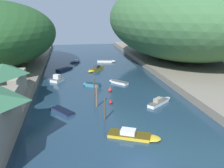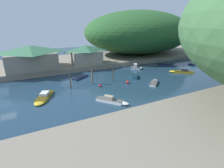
% 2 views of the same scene
% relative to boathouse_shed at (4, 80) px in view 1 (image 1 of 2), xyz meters
% --- Properties ---
extents(water_surface, '(130.00, 130.00, 0.00)m').
position_rel_boathouse_shed_xyz_m(water_surface, '(17.20, 9.25, -4.25)').
color(water_surface, '#1E384C').
rests_on(water_surface, ground).
extents(right_bank, '(22.00, 120.00, 1.37)m').
position_rel_boathouse_shed_xyz_m(right_bank, '(41.63, 9.25, -3.56)').
color(right_bank, gray).
rests_on(right_bank, ground).
extents(hillside_right, '(40.76, 57.07, 22.92)m').
position_rel_boathouse_shed_xyz_m(hillside_right, '(42.73, 26.89, 8.58)').
color(hillside_right, '#3D6B3D').
rests_on(hillside_right, right_bank).
extents(boathouse_shed, '(5.91, 9.58, 5.56)m').
position_rel_boathouse_shed_xyz_m(boathouse_shed, '(0.00, 0.00, 0.00)').
color(boathouse_shed, gray).
rests_on(boathouse_shed, left_bank).
extents(boat_near_quay, '(5.50, 4.80, 1.17)m').
position_rel_boathouse_shed_xyz_m(boat_near_quay, '(25.34, -4.04, -3.88)').
color(boat_near_quay, white).
rests_on(boat_near_quay, water_surface).
extents(boat_far_upstream, '(3.84, 3.14, 0.72)m').
position_rel_boathouse_shed_xyz_m(boat_far_upstream, '(14.71, 7.77, -3.89)').
color(boat_far_upstream, teal).
rests_on(boat_far_upstream, water_surface).
extents(boat_yellow_tender, '(3.25, 1.62, 0.98)m').
position_rel_boathouse_shed_xyz_m(boat_yellow_tender, '(12.22, 32.25, -3.95)').
color(boat_yellow_tender, navy).
rests_on(boat_yellow_tender, water_surface).
extents(boat_navy_launch, '(5.79, 2.74, 0.67)m').
position_rel_boathouse_shed_xyz_m(boat_navy_launch, '(21.79, 31.81, -3.92)').
color(boat_navy_launch, white).
rests_on(boat_navy_launch, water_surface).
extents(boat_white_cruiser, '(4.95, 5.77, 1.22)m').
position_rel_boathouse_shed_xyz_m(boat_white_cruiser, '(17.12, 21.55, -3.86)').
color(boat_white_cruiser, gold).
rests_on(boat_white_cruiser, water_surface).
extents(boat_open_rowboat, '(6.70, 4.44, 0.97)m').
position_rel_boathouse_shed_xyz_m(boat_open_rowboat, '(18.04, -14.64, -3.95)').
color(boat_open_rowboat, gold).
rests_on(boat_open_rowboat, water_surface).
extents(boat_small_dinghy, '(4.91, 4.91, 0.52)m').
position_rel_boathouse_shed_xyz_m(boat_small_dinghy, '(9.49, 23.73, -3.99)').
color(boat_small_dinghy, navy).
rests_on(boat_small_dinghy, water_surface).
extents(boat_cabin_cruiser, '(3.63, 3.93, 1.57)m').
position_rel_boathouse_shed_xyz_m(boat_cabin_cruiser, '(7.95, 13.03, -3.78)').
color(boat_cabin_cruiser, white).
rests_on(boat_cabin_cruiser, water_surface).
extents(boat_mid_channel, '(4.11, 4.39, 0.50)m').
position_rel_boathouse_shed_xyz_m(boat_mid_channel, '(20.62, 9.16, -4.01)').
color(boat_mid_channel, white).
rests_on(boat_mid_channel, water_surface).
extents(boat_red_skiff, '(4.36, 5.37, 0.40)m').
position_rel_boathouse_shed_xyz_m(boat_red_skiff, '(8.78, -4.45, -4.06)').
color(boat_red_skiff, navy).
rests_on(boat_red_skiff, water_surface).
extents(mooring_post_second, '(0.25, 0.25, 3.14)m').
position_rel_boathouse_shed_xyz_m(mooring_post_second, '(15.19, -8.81, -2.67)').
color(mooring_post_second, '#4C3D2D').
rests_on(mooring_post_second, water_surface).
extents(mooring_post_middle, '(0.29, 0.29, 3.78)m').
position_rel_boathouse_shed_xyz_m(mooring_post_middle, '(14.63, -3.69, -2.35)').
color(mooring_post_middle, brown).
rests_on(mooring_post_middle, water_surface).
extents(mooring_post_fourth, '(0.21, 0.21, 3.49)m').
position_rel_boathouse_shed_xyz_m(mooring_post_fourth, '(14.75, 1.47, -2.50)').
color(mooring_post_fourth, '#4C3D2D').
rests_on(mooring_post_fourth, water_surface).
extents(channel_buoy_near, '(0.54, 0.54, 0.81)m').
position_rel_boathouse_shed_xyz_m(channel_buoy_near, '(17.07, -2.83, -3.93)').
color(channel_buoy_near, red).
rests_on(channel_buoy_near, water_surface).
extents(channel_buoy_far, '(0.66, 0.66, 1.00)m').
position_rel_boathouse_shed_xyz_m(channel_buoy_far, '(18.00, 3.57, -3.86)').
color(channel_buoy_far, red).
rests_on(channel_buoy_far, water_surface).
extents(person_on_quay, '(0.34, 0.43, 1.69)m').
position_rel_boathouse_shed_xyz_m(person_on_quay, '(1.47, -9.37, -1.90)').
color(person_on_quay, '#282D3D').
rests_on(person_on_quay, left_bank).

